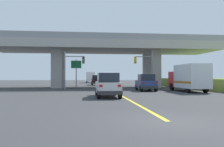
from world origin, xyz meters
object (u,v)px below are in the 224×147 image
Objects in this scene: suv_lead at (108,85)px; highway_sign at (76,67)px; suv_crossing at (146,82)px; semi_truck_distant at (90,77)px; sedan_oncoming at (96,80)px; traffic_signal_nearside at (146,66)px; traffic_signal_farside at (72,65)px; box_truck at (189,78)px.

suv_lead is 16.71m from highway_sign.
semi_truck_distant is (-6.15, 38.24, 0.56)m from suv_crossing.
traffic_signal_nearside is (6.32, -15.48, 2.27)m from sedan_oncoming.
traffic_signal_nearside reaches higher than semi_truck_distant.
traffic_signal_farside is at bearing 107.12° from suv_lead.
semi_truck_distant is at bearing 104.80° from box_truck.
suv_crossing is 0.92× the size of sedan_oncoming.
traffic_signal_nearside is 0.75× the size of semi_truck_distant.
sedan_oncoming is 1.09× the size of highway_sign.
highway_sign is (-8.76, 8.22, 2.17)m from suv_crossing.
box_truck is at bearing -24.83° from traffic_signal_farside.
suv_lead is 0.98× the size of sedan_oncoming.
semi_truck_distant is (2.61, 30.02, -1.62)m from highway_sign.
highway_sign is at bearing 142.18° from box_truck.
suv_crossing is (5.39, 8.01, -0.00)m from suv_lead.
suv_lead is 14.01m from traffic_signal_nearside.
suv_crossing is 4.99m from box_truck.
highway_sign reaches higher than suv_lead.
semi_truck_distant is (-7.28, 34.06, -1.72)m from traffic_signal_nearside.
sedan_oncoming is at bearing 72.70° from highway_sign.
suv_crossing is at bearing -105.06° from traffic_signal_nearside.
sedan_oncoming is at bearing 114.03° from box_truck.
suv_crossing is 38.74m from semi_truck_distant.
suv_lead is 0.90× the size of traffic_signal_farside.
suv_crossing and sedan_oncoming have the same top height.
semi_truck_distant is at bearing 85.04° from highway_sign.
suv_lead and sedan_oncoming have the same top height.
traffic_signal_farside reaches higher than box_truck.
traffic_signal_nearside reaches higher than suv_lead.
suv_lead is at bearing -72.88° from traffic_signal_farside.
traffic_signal_nearside is at bearing -67.80° from sedan_oncoming.
box_truck reaches higher than suv_lead.
suv_crossing is 10.36m from traffic_signal_farside.
semi_truck_distant reaches higher than sedan_oncoming.
sedan_oncoming is 16.87m from traffic_signal_nearside.
highway_sign reaches higher than semi_truck_distant.
box_truck is 23.80m from sedan_oncoming.
sedan_oncoming is 16.06m from traffic_signal_farside.
suv_crossing is 0.62× the size of semi_truck_distant.
suv_crossing is 12.20m from highway_sign.
semi_truck_distant is at bearing 102.06° from traffic_signal_nearside.
suv_lead is at bearing -90.42° from sedan_oncoming.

